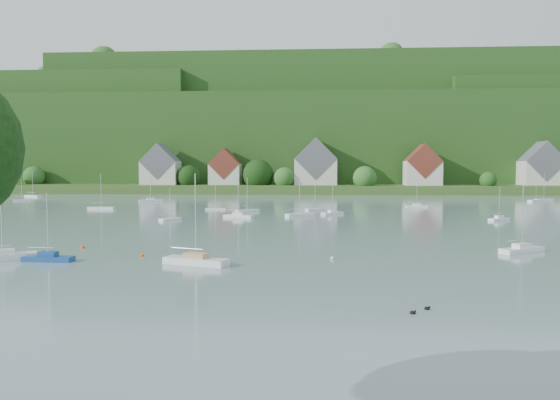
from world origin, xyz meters
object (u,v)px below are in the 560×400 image
near_sailboat_2 (196,260)px  near_sailboat_3 (522,249)px  near_sailboat_0 (2,256)px  near_sailboat_1 (48,257)px

near_sailboat_2 → near_sailboat_3: 37.26m
near_sailboat_0 → near_sailboat_2: near_sailboat_2 is taller
near_sailboat_2 → near_sailboat_1: bearing=-163.8°
near_sailboat_0 → near_sailboat_2: (20.98, -1.09, 0.00)m
near_sailboat_0 → near_sailboat_2: 21.01m
near_sailboat_0 → near_sailboat_1: 5.07m
near_sailboat_0 → near_sailboat_1: near_sailboat_0 is taller
near_sailboat_2 → near_sailboat_3: size_ratio=1.17×
near_sailboat_1 → near_sailboat_2: near_sailboat_2 is taller
near_sailboat_1 → near_sailboat_3: (51.84, 8.93, 0.02)m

